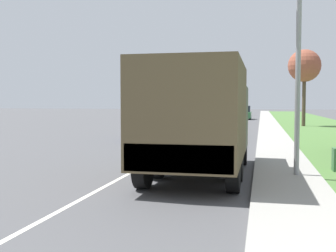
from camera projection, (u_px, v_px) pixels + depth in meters
name	position (u px, v px, depth m)	size (l,w,h in m)	color
ground_plane	(221.00, 124.00, 40.08)	(180.00, 180.00, 0.00)	#4C4C4F
lane_centre_stripe	(221.00, 124.00, 40.08)	(0.12, 120.00, 0.00)	silver
sidewalk_right	(269.00, 124.00, 39.10)	(1.80, 120.00, 0.12)	#9E9B93
grass_strip_right	(319.00, 125.00, 38.15)	(7.00, 120.00, 0.02)	#4C7538
military_truck	(200.00, 116.00, 11.89)	(2.48, 6.78, 3.12)	#474C38
car_nearest_ahead	(155.00, 127.00, 23.58)	(1.72, 4.33, 1.54)	navy
car_second_ahead	(192.00, 121.00, 32.59)	(1.74, 4.32, 1.40)	#B7BABF
car_third_ahead	(209.00, 117.00, 42.83)	(1.79, 4.25, 1.38)	#B7BABF
car_fourth_ahead	(243.00, 113.00, 51.93)	(1.94, 4.09, 1.68)	#336B3D
lamp_post	(290.00, 28.00, 11.37)	(1.69, 0.24, 6.66)	gray
tree_far_right	(304.00, 66.00, 36.67)	(2.83, 2.83, 6.69)	#4C3D2D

